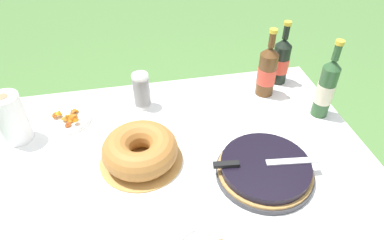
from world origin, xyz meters
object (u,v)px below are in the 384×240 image
at_px(cider_bottle_amber, 267,71).
at_px(cup_stack, 142,91).
at_px(bundt_cake, 140,150).
at_px(snack_plate_near, 68,118).
at_px(cider_bottle_green, 326,88).
at_px(juice_bottle_red, 281,61).
at_px(berry_tart, 265,169).
at_px(serving_knife, 258,163).
at_px(paper_towel_roll, 11,118).

bearing_deg(cider_bottle_amber, cup_stack, 178.63).
bearing_deg(bundt_cake, snack_plate_near, 134.15).
height_order(cider_bottle_green, juice_bottle_red, cider_bottle_green).
bearing_deg(bundt_cake, berry_tart, -20.02).
height_order(serving_knife, bundt_cake, bundt_cake).
distance_m(cup_stack, cider_bottle_green, 0.77).
xyz_separation_m(berry_tart, juice_bottle_red, (0.28, 0.56, 0.09)).
relative_size(bundt_cake, cup_stack, 1.87).
relative_size(serving_knife, cider_bottle_amber, 1.18).
height_order(bundt_cake, paper_towel_roll, paper_towel_roll).
bearing_deg(cider_bottle_green, berry_tart, -141.58).
xyz_separation_m(berry_tart, bundt_cake, (-0.42, 0.15, 0.03)).
distance_m(berry_tart, snack_plate_near, 0.84).
bearing_deg(paper_towel_roll, serving_knife, -23.27).
distance_m(berry_tart, cup_stack, 0.63).
distance_m(snack_plate_near, paper_towel_roll, 0.22).
bearing_deg(cup_stack, cider_bottle_amber, -1.37).
distance_m(bundt_cake, cup_stack, 0.34).
bearing_deg(snack_plate_near, berry_tart, -32.29).
relative_size(cider_bottle_green, juice_bottle_red, 1.13).
relative_size(cider_bottle_amber, paper_towel_roll, 1.55).
bearing_deg(cider_bottle_green, bundt_cake, -170.69).
xyz_separation_m(serving_knife, cup_stack, (-0.36, 0.49, 0.02)).
height_order(serving_knife, juice_bottle_red, juice_bottle_red).
height_order(serving_knife, snack_plate_near, serving_knife).
xyz_separation_m(bundt_cake, juice_bottle_red, (0.70, 0.41, 0.06)).
height_order(cider_bottle_amber, paper_towel_roll, cider_bottle_amber).
relative_size(bundt_cake, cider_bottle_green, 0.88).
height_order(cup_stack, snack_plate_near, cup_stack).
height_order(berry_tart, cider_bottle_amber, cider_bottle_amber).
height_order(cup_stack, cider_bottle_green, cider_bottle_green).
height_order(berry_tart, bundt_cake, bundt_cake).
bearing_deg(berry_tart, paper_towel_roll, 157.23).
distance_m(cider_bottle_green, cider_bottle_amber, 0.26).
height_order(serving_knife, paper_towel_roll, paper_towel_roll).
bearing_deg(paper_towel_roll, berry_tart, -22.77).
bearing_deg(juice_bottle_red, berry_tart, -116.38).
height_order(berry_tart, cup_stack, cup_stack).
distance_m(juice_bottle_red, paper_towel_roll, 1.18).
bearing_deg(cup_stack, snack_plate_near, -172.27).
bearing_deg(paper_towel_roll, juice_bottle_red, 9.09).
xyz_separation_m(bundt_cake, snack_plate_near, (-0.28, 0.29, -0.04)).
xyz_separation_m(berry_tart, snack_plate_near, (-0.71, 0.45, -0.02)).
bearing_deg(juice_bottle_red, serving_knife, -118.87).
bearing_deg(juice_bottle_red, bundt_cake, -149.91).
distance_m(serving_knife, cider_bottle_green, 0.48).
height_order(cider_bottle_amber, snack_plate_near, cider_bottle_amber).
relative_size(berry_tart, serving_knife, 0.92).
distance_m(cider_bottle_green, paper_towel_roll, 1.25).
bearing_deg(paper_towel_roll, cider_bottle_green, -4.21).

